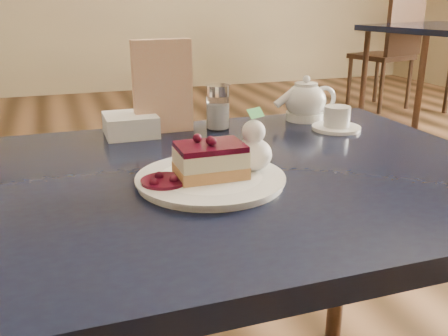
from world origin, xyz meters
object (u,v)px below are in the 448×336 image
object	(u,v)px
dessert_plate	(211,180)
bg_table_far_right	(431,117)
cheesecake_slice	(210,161)
main_table	(203,212)
tea_set	(311,106)

from	to	relation	value
dessert_plate	bg_table_far_right	size ratio (longest dim) A/B	0.13
cheesecake_slice	bg_table_far_right	size ratio (longest dim) A/B	0.06
main_table	tea_set	distance (m)	0.48
main_table	bg_table_far_right	bearing A→B (deg)	42.13
main_table	dessert_plate	bearing A→B (deg)	-90.00
dessert_plate	main_table	bearing A→B (deg)	90.01
dessert_plate	bg_table_far_right	bearing A→B (deg)	42.70
main_table	cheesecake_slice	size ratio (longest dim) A/B	10.00
tea_set	cheesecake_slice	bearing A→B (deg)	-138.09
main_table	dessert_plate	size ratio (longest dim) A/B	4.64
main_table	tea_set	xyz separation A→B (m)	(0.37, 0.28, 0.12)
main_table	bg_table_far_right	world-z (taller)	bg_table_far_right
main_table	dessert_plate	world-z (taller)	dessert_plate
cheesecake_slice	tea_set	size ratio (longest dim) A/B	0.52
main_table	dessert_plate	xyz separation A→B (m)	(0.00, -0.05, 0.08)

